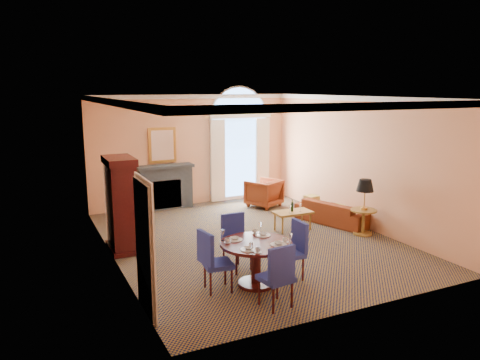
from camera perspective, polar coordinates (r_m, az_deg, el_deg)
name	(u,v)px	position (r m, az deg, el deg)	size (l,w,h in m)	color
ground	(249,240)	(10.70, 1.16, -7.32)	(7.50, 7.50, 0.00)	#12183A
room_envelope	(236,127)	(10.77, -0.51, 6.47)	(6.04, 7.52, 3.45)	#F4A774
armoire	(121,206)	(10.13, -14.28, -3.08)	(0.57, 1.02, 2.00)	black
dining_table	(256,254)	(8.19, 1.98, -8.96)	(1.25, 1.25, 0.99)	black
dining_chair_north	(235,238)	(8.94, -0.60, -7.05)	(0.58, 0.58, 1.06)	navy
dining_chair_south	(278,273)	(7.37, 4.71, -11.19)	(0.53, 0.54, 1.06)	navy
dining_chair_east	(294,246)	(8.54, 6.61, -8.02)	(0.49, 0.47, 1.06)	navy
dining_chair_west	(212,257)	(7.97, -3.43, -9.41)	(0.54, 0.53, 1.06)	navy
sofa	(333,212)	(12.17, 11.32, -3.83)	(1.96, 0.77, 0.57)	maroon
armchair	(264,193)	(13.55, 2.91, -1.59)	(0.85, 0.87, 0.79)	maroon
coffee_table	(293,213)	(11.37, 6.47, -4.01)	(0.93, 0.53, 0.77)	olive
side_table	(364,200)	(11.25, 14.92, -2.34)	(0.60, 0.60, 1.29)	olive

